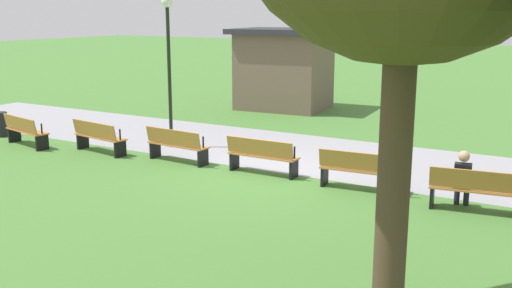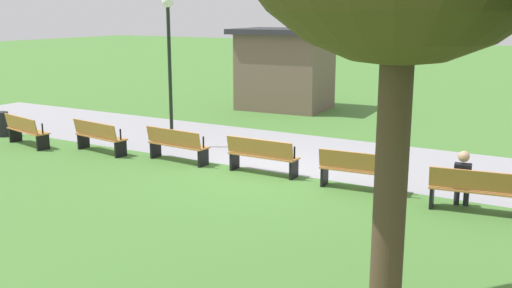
% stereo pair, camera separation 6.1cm
% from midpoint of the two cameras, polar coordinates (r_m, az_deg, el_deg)
% --- Properties ---
extents(ground_plane, '(120.00, 120.00, 0.00)m').
position_cam_midpoint_polar(ground_plane, '(14.33, 0.58, -2.86)').
color(ground_plane, '#477A33').
extents(path_paving, '(29.34, 4.40, 0.01)m').
position_cam_midpoint_polar(path_paving, '(16.43, 4.77, -0.85)').
color(path_paving, '#939399').
rests_on(path_paving, ground).
extents(bench_0, '(1.82, 0.83, 0.89)m').
position_cam_midpoint_polar(bench_0, '(18.35, -21.37, 1.23)').
color(bench_0, '#B27538').
rests_on(bench_0, ground).
extents(bench_1, '(1.80, 0.72, 0.89)m').
position_cam_midpoint_polar(bench_1, '(16.83, -14.98, 0.72)').
color(bench_1, '#B27538').
rests_on(bench_1, ground).
extents(bench_2, '(1.78, 0.60, 0.89)m').
position_cam_midpoint_polar(bench_2, '(15.42, -7.75, -0.04)').
color(bench_2, '#B27538').
rests_on(bench_2, ground).
extents(bench_3, '(1.76, 0.47, 0.89)m').
position_cam_midpoint_polar(bench_3, '(14.15, 0.45, -1.08)').
color(bench_3, '#B27538').
rests_on(bench_3, ground).
extents(bench_4, '(1.78, 0.60, 0.89)m').
position_cam_midpoint_polar(bench_4, '(13.07, 9.77, -2.43)').
color(bench_4, '#B27538').
rests_on(bench_4, ground).
extents(bench_5, '(1.80, 0.72, 0.89)m').
position_cam_midpoint_polar(bench_5, '(12.23, 20.25, -4.10)').
color(bench_5, '#B27538').
rests_on(bench_5, ground).
extents(person_seated, '(0.38, 0.55, 1.20)m').
position_cam_midpoint_polar(person_seated, '(12.33, 19.06, -3.09)').
color(person_seated, black).
rests_on(person_seated, ground).
extents(lamp_post, '(0.32, 0.32, 4.23)m').
position_cam_midpoint_polar(lamp_post, '(16.90, -8.50, 9.45)').
color(lamp_post, black).
rests_on(lamp_post, ground).
extents(trash_bin, '(0.41, 0.41, 0.76)m').
position_cam_midpoint_polar(trash_bin, '(20.10, -23.34, 1.74)').
color(trash_bin, black).
rests_on(trash_bin, ground).
extents(kiosk, '(4.00, 3.38, 3.15)m').
position_cam_midpoint_polar(kiosk, '(23.68, 2.65, 7.27)').
color(kiosk, brown).
rests_on(kiosk, ground).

